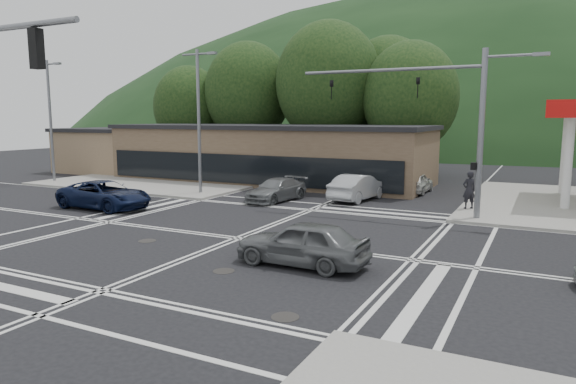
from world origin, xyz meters
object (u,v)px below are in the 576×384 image
at_px(car_queue_a, 358,187).
at_px(car_northbound, 276,190).
at_px(car_grey_center, 302,243).
at_px(car_queue_b, 416,182).
at_px(pedestrian, 469,190).
at_px(car_blue_west, 104,195).

distance_m(car_queue_a, car_northbound, 4.85).
distance_m(car_grey_center, car_northbound, 13.25).
height_order(car_queue_b, car_northbound, car_queue_b).
height_order(car_queue_a, pedestrian, pedestrian).
distance_m(car_blue_west, car_grey_center, 14.91).
bearing_deg(car_queue_b, car_northbound, 46.89).
bearing_deg(car_queue_a, car_grey_center, 109.77).
relative_size(car_blue_west, pedestrian, 2.73).
relative_size(car_blue_west, car_northbound, 1.19).
bearing_deg(car_northbound, car_grey_center, -50.08).
distance_m(car_blue_west, car_northbound, 9.52).
bearing_deg(car_blue_west, car_queue_b, -43.68).
bearing_deg(car_grey_center, car_queue_a, -167.58).
xyz_separation_m(car_queue_a, pedestrian, (6.37, -0.87, 0.36)).
bearing_deg(car_blue_west, car_northbound, -45.88).
bearing_deg(pedestrian, car_queue_a, -45.94).
xyz_separation_m(car_blue_west, pedestrian, (17.63, 7.94, 0.39)).
xyz_separation_m(car_queue_a, car_northbound, (-4.18, -2.45, -0.12)).
distance_m(car_queue_b, pedestrian, 6.67).
xyz_separation_m(car_blue_west, car_grey_center, (14.09, -4.88, 0.01)).
relative_size(car_queue_b, car_northbound, 0.89).
xyz_separation_m(car_queue_b, pedestrian, (3.98, -5.33, 0.45)).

